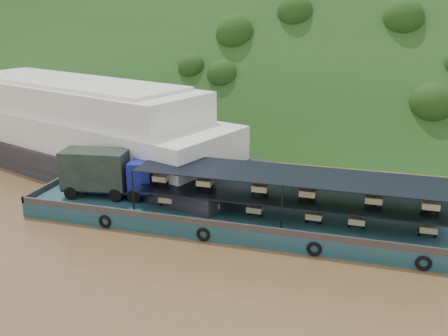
# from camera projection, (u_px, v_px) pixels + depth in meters

# --- Properties ---
(ground) EXTENTS (160.00, 160.00, 0.00)m
(ground) POSITION_uv_depth(u_px,v_px,m) (237.00, 219.00, 40.19)
(ground) COLOR brown
(ground) RESTS_ON ground
(hillside) EXTENTS (140.00, 39.60, 39.60)m
(hillside) POSITION_uv_depth(u_px,v_px,m) (301.00, 124.00, 73.01)
(hillside) COLOR #163312
(hillside) RESTS_ON ground
(cargo_barge) EXTENTS (35.00, 7.18, 5.10)m
(cargo_barge) POSITION_uv_depth(u_px,v_px,m) (224.00, 208.00, 39.04)
(cargo_barge) COLOR #12393F
(cargo_barge) RESTS_ON ground
(passenger_ferry) EXTENTS (46.19, 25.44, 9.11)m
(passenger_ferry) POSITION_uv_depth(u_px,v_px,m) (73.00, 128.00, 53.15)
(passenger_ferry) COLOR black
(passenger_ferry) RESTS_ON ground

